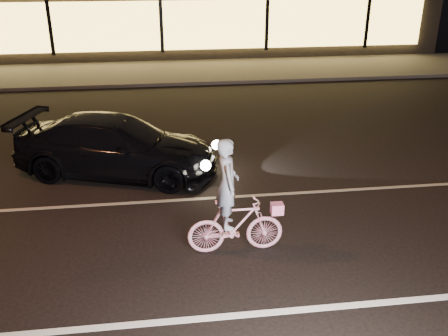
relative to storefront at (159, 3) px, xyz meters
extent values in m
plane|color=black|center=(0.00, -18.97, -2.15)|extent=(90.00, 90.00, 0.00)
cube|color=silver|center=(0.00, -20.47, -2.14)|extent=(60.00, 0.12, 0.01)
cube|color=gray|center=(0.00, -16.97, -2.14)|extent=(60.00, 0.10, 0.01)
cube|color=#383533|center=(0.00, -5.97, -2.09)|extent=(30.00, 4.00, 0.12)
cube|color=black|center=(0.00, 0.03, -0.15)|extent=(25.00, 8.00, 4.00)
cube|color=#FFCB59|center=(0.00, -4.07, -0.55)|extent=(23.00, 0.15, 2.00)
cube|color=black|center=(-4.50, -4.15, -0.55)|extent=(0.15, 0.08, 2.20)
cube|color=black|center=(0.00, -4.15, -0.55)|extent=(0.15, 0.08, 2.20)
cube|color=black|center=(4.50, -4.15, -0.55)|extent=(0.15, 0.08, 2.20)
cube|color=black|center=(9.00, -4.15, -0.55)|extent=(0.15, 0.08, 2.20)
imported|color=#E12E5D|center=(0.90, -18.88, -1.68)|extent=(1.56, 0.44, 0.94)
imported|color=white|center=(0.77, -18.88, -0.92)|extent=(0.35, 0.54, 1.47)
cube|color=#F65790|center=(1.57, -18.88, -1.41)|extent=(0.20, 0.16, 0.18)
imported|color=black|center=(-1.19, -15.47, -1.51)|extent=(4.72, 3.02, 1.27)
sphere|color=#FFF2BF|center=(0.99, -15.55, -1.56)|extent=(0.21, 0.21, 0.21)
sphere|color=#FFF2BF|center=(0.63, -16.66, -1.56)|extent=(0.21, 0.21, 0.21)
camera|label=1|loc=(-0.19, -25.77, 2.40)|focal=40.00mm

